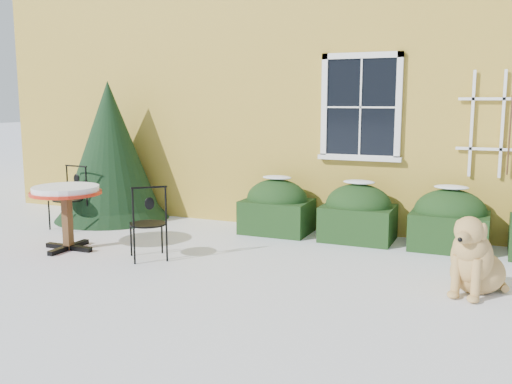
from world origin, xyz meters
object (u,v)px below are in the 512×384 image
at_px(bistro_table, 66,197).
at_px(patio_chair_near, 148,222).
at_px(dog, 474,261).
at_px(evergreen_shrub, 111,164).
at_px(patio_chair_far, 70,197).

xyz_separation_m(bistro_table, patio_chair_near, (1.33, 0.02, -0.25)).
bearing_deg(dog, evergreen_shrub, -179.11).
relative_size(bistro_table, patio_chair_near, 0.97).
height_order(evergreen_shrub, bistro_table, evergreen_shrub).
bearing_deg(bistro_table, patio_chair_near, 1.08).
bearing_deg(patio_chair_near, patio_chair_far, -66.98).
bearing_deg(bistro_table, dog, 2.56).
height_order(bistro_table, patio_chair_far, patio_chair_far).
relative_size(patio_chair_near, patio_chair_far, 0.98).
xyz_separation_m(patio_chair_near, dog, (3.99, 0.21, -0.13)).
xyz_separation_m(bistro_table, dog, (5.32, 0.24, -0.39)).
bearing_deg(patio_chair_near, dog, 142.01).
height_order(bistro_table, patio_chair_near, patio_chair_near).
distance_m(bistro_table, dog, 5.34).
bearing_deg(bistro_table, patio_chair_far, 129.55).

